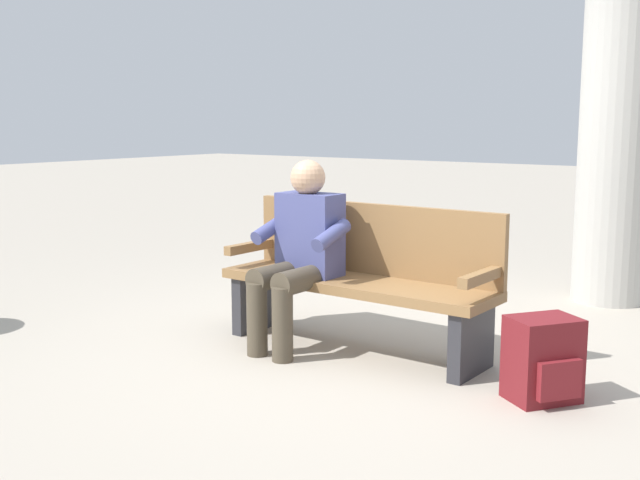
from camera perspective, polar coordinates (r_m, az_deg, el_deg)
The scene contains 5 objects.
ground_plane at distance 4.92m, azimuth 2.51°, elevation -8.03°, with size 40.00×40.00×0.00m, color #A89E8E.
bench_near at distance 4.86m, azimuth 3.02°, elevation -2.65°, with size 1.81×0.51×0.90m.
person_seated at distance 4.83m, azimuth -1.55°, elevation -0.68°, with size 0.58×0.58×1.18m.
backpack at distance 4.16m, azimuth 16.07°, elevation -8.46°, with size 0.41×0.42×0.43m.
support_pillar at distance 6.48m, azimuth 21.32°, elevation 14.02°, with size 0.56×0.56×4.15m, color #B2AFA8.
Camera 1 is at (-2.59, 3.93, 1.43)m, focal length 43.61 mm.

